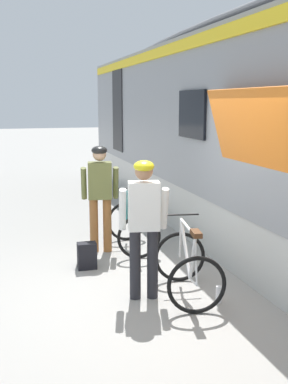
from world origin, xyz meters
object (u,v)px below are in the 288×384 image
cyclist_far_in_olive (100,189)px  water_bottle_by_the_backpack (89,257)px  water_bottle_near_the_bikes (219,294)px  bicycle_far_teal (133,226)px  cyclist_near_in_white (144,217)px  backpack_on_platform (87,256)px  bicycle_near_white (188,267)px

cyclist_far_in_olive → water_bottle_by_the_backpack: bearing=-119.1°
cyclist_far_in_olive → water_bottle_by_the_backpack: (-0.31, -0.55, -0.95)m
cyclist_far_in_olive → water_bottle_near_the_bikes: bearing=-67.5°
cyclist_far_in_olive → bicycle_far_teal: 0.85m
cyclist_near_in_white → water_bottle_near_the_bikes: cyclist_near_in_white is taller
backpack_on_platform → water_bottle_near_the_bikes: 2.15m
bicycle_far_teal → water_bottle_near_the_bikes: size_ratio=5.30×
bicycle_near_white → water_bottle_by_the_backpack: bicycle_near_white is taller
cyclist_near_in_white → backpack_on_platform: cyclist_near_in_white is taller
bicycle_near_white → backpack_on_platform: 1.75m
backpack_on_platform → cyclist_far_in_olive: bearing=66.1°
cyclist_near_in_white → bicycle_near_white: bearing=-12.9°
cyclist_far_in_olive → bicycle_far_teal: size_ratio=1.59×
bicycle_near_white → bicycle_far_teal: (-0.16, 2.10, 0.00)m
water_bottle_near_the_bikes → cyclist_near_in_white: bearing=154.4°
bicycle_near_white → bicycle_far_teal: same height
water_bottle_by_the_backpack → backpack_on_platform: bearing=-105.5°
cyclist_far_in_olive → backpack_on_platform: 1.20m
cyclist_far_in_olive → water_bottle_by_the_backpack: cyclist_far_in_olive is taller
bicycle_far_teal → water_bottle_by_the_backpack: size_ratio=5.54×
backpack_on_platform → water_bottle_near_the_bikes: size_ratio=1.91×
backpack_on_platform → cyclist_near_in_white: bearing=-65.9°
bicycle_near_white → water_bottle_near_the_bikes: (0.31, -0.28, -0.30)m
cyclist_near_in_white → water_bottle_near_the_bikes: bearing=-25.6°
cyclist_near_in_white → bicycle_near_white: (0.54, -0.12, -0.65)m
backpack_on_platform → water_bottle_by_the_backpack: size_ratio=2.00×
cyclist_far_in_olive → bicycle_near_white: cyclist_far_in_olive is taller
cyclist_near_in_white → backpack_on_platform: bearing=112.3°
cyclist_near_in_white → bicycle_near_white: 0.86m
bicycle_near_white → bicycle_far_teal: size_ratio=1.06×
bicycle_far_teal → backpack_on_platform: 1.17m
cyclist_near_in_white → bicycle_near_white: cyclist_near_in_white is taller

